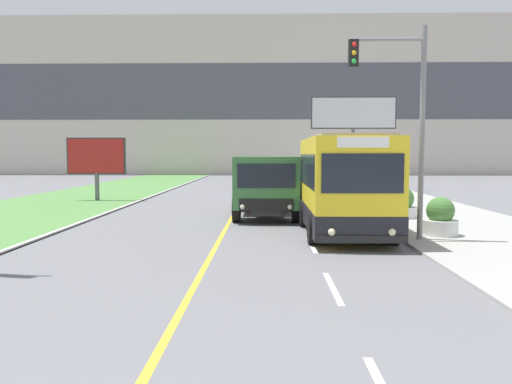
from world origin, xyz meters
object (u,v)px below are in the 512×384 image
(city_bus, at_px, (345,185))
(car_distant, at_px, (264,182))
(billboard_large, at_px, (353,117))
(planter_round_third, at_px, (379,195))
(billboard_small, at_px, (96,158))
(traffic_light_mast, at_px, (402,106))
(dump_truck, at_px, (266,188))
(planter_round_second, at_px, (401,204))
(planter_round_near, at_px, (440,218))

(city_bus, distance_m, car_distant, 18.53)
(billboard_large, relative_size, planter_round_third, 5.13)
(city_bus, relative_size, billboard_small, 1.72)
(car_distant, relative_size, traffic_light_mast, 0.68)
(traffic_light_mast, relative_size, billboard_small, 1.80)
(billboard_large, bearing_deg, traffic_light_mast, -95.85)
(dump_truck, xyz_separation_m, planter_round_third, (5.51, 4.14, -0.63))
(city_bus, bearing_deg, traffic_light_mast, -38.57)
(billboard_small, bearing_deg, planter_round_second, -27.26)
(traffic_light_mast, bearing_deg, planter_round_near, 27.02)
(car_distant, xyz_separation_m, traffic_light_mast, (4.17, -19.47, 3.34))
(planter_round_second, bearing_deg, billboard_large, 87.61)
(traffic_light_mast, distance_m, billboard_large, 20.40)
(planter_round_near, bearing_deg, billboard_small, 141.15)
(planter_round_second, bearing_deg, dump_truck, 177.53)
(dump_truck, height_order, car_distant, dump_truck)
(city_bus, xyz_separation_m, billboard_small, (-12.05, 11.67, 0.80))
(dump_truck, xyz_separation_m, billboard_large, (6.07, 14.90, 3.96))
(car_distant, bearing_deg, billboard_small, -144.60)
(dump_truck, height_order, planter_round_near, dump_truck)
(planter_round_near, relative_size, planter_round_third, 0.94)
(car_distant, bearing_deg, traffic_light_mast, -77.90)
(planter_round_near, relative_size, planter_round_second, 0.97)
(billboard_large, height_order, planter_round_third, billboard_large)
(city_bus, relative_size, traffic_light_mast, 0.95)
(dump_truck, height_order, billboard_large, billboard_large)
(city_bus, distance_m, billboard_large, 19.75)
(dump_truck, xyz_separation_m, planter_round_second, (5.44, -0.23, -0.64))
(billboard_small, bearing_deg, traffic_light_mast, -43.52)
(city_bus, distance_m, planter_round_second, 5.01)
(dump_truck, distance_m, planter_round_near, 7.19)
(traffic_light_mast, relative_size, planter_round_near, 5.25)
(city_bus, xyz_separation_m, planter_round_third, (2.98, 8.33, -0.98))
(billboard_large, xyz_separation_m, planter_round_second, (-0.63, -15.13, -4.60))
(traffic_light_mast, relative_size, planter_round_third, 4.95)
(traffic_light_mast, bearing_deg, billboard_large, 84.15)
(billboard_small, bearing_deg, car_distant, 35.40)
(city_bus, bearing_deg, planter_round_third, 70.32)
(billboard_small, xyz_separation_m, planter_round_near, (15.00, -12.08, -1.81))
(car_distant, xyz_separation_m, planter_round_third, (5.69, -9.98, -0.05))
(planter_round_third, bearing_deg, car_distant, 119.69)
(dump_truck, distance_m, car_distant, 14.12)
(planter_round_third, bearing_deg, billboard_small, 167.48)
(dump_truck, distance_m, traffic_light_mast, 7.24)
(dump_truck, distance_m, planter_round_third, 6.92)
(billboard_large, bearing_deg, city_bus, -100.51)
(planter_round_near, height_order, planter_round_second, planter_round_second)
(planter_round_near, height_order, planter_round_third, planter_round_third)
(billboard_small, distance_m, planter_round_near, 19.34)
(car_distant, relative_size, planter_round_near, 3.55)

